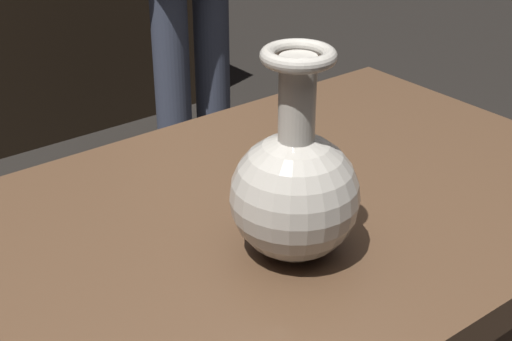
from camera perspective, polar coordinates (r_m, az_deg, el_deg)
The scene contains 1 object.
vase_centerpiece at distance 0.89m, azimuth 2.97°, elevation -1.37°, with size 0.16×0.16×0.26m.
Camera 1 is at (-0.47, -0.68, 1.32)m, focal length 52.62 mm.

